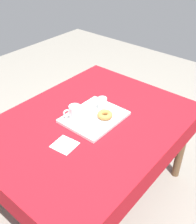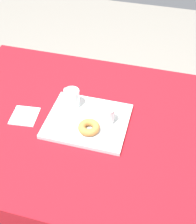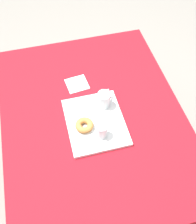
# 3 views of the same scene
# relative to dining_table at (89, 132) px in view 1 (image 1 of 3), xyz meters

# --- Properties ---
(ground_plane) EXTENTS (6.00, 6.00, 0.00)m
(ground_plane) POSITION_rel_dining_table_xyz_m (0.00, 0.00, -0.64)
(ground_plane) COLOR gray
(dining_table) EXTENTS (1.42, 1.09, 0.72)m
(dining_table) POSITION_rel_dining_table_xyz_m (0.00, 0.00, 0.00)
(dining_table) COLOR #A8141E
(dining_table) RESTS_ON ground
(serving_tray) EXTENTS (0.40, 0.33, 0.02)m
(serving_tray) POSITION_rel_dining_table_xyz_m (0.05, -0.00, 0.10)
(serving_tray) COLOR white
(serving_tray) RESTS_ON dining_table
(tea_mug_left) EXTENTS (0.11, 0.09, 0.10)m
(tea_mug_left) POSITION_rel_dining_table_xyz_m (-0.05, 0.08, 0.15)
(tea_mug_left) COLOR silver
(tea_mug_left) RESTS_ON serving_tray
(water_glass_near) EXTENTS (0.06, 0.06, 0.09)m
(water_glass_near) POSITION_rel_dining_table_xyz_m (0.15, 0.01, 0.15)
(water_glass_near) COLOR silver
(water_glass_near) RESTS_ON serving_tray
(donut_plate_left) EXTENTS (0.11, 0.11, 0.01)m
(donut_plate_left) POSITION_rel_dining_table_xyz_m (0.08, -0.07, 0.11)
(donut_plate_left) COLOR silver
(donut_plate_left) RESTS_ON serving_tray
(sugar_donut_left) EXTENTS (0.10, 0.10, 0.04)m
(sugar_donut_left) POSITION_rel_dining_table_xyz_m (0.08, -0.07, 0.13)
(sugar_donut_left) COLOR #BC7F3D
(sugar_donut_left) RESTS_ON donut_plate_left
(paper_napkin) EXTENTS (0.15, 0.15, 0.01)m
(paper_napkin) POSITION_rel_dining_table_xyz_m (-0.27, -0.04, 0.09)
(paper_napkin) COLOR white
(paper_napkin) RESTS_ON dining_table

